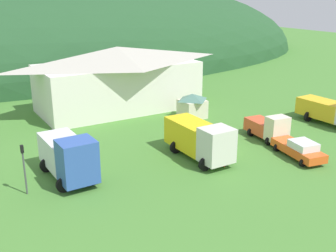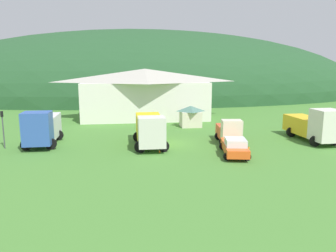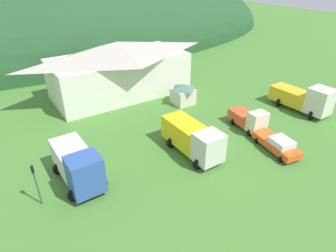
{
  "view_description": "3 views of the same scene",
  "coord_description": "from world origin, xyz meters",
  "views": [
    {
      "loc": [
        -21.71,
        -27.65,
        13.85
      ],
      "look_at": [
        -2.45,
        4.3,
        1.46
      ],
      "focal_mm": 44.08,
      "sensor_mm": 36.0,
      "label": 1
    },
    {
      "loc": [
        -4.78,
        -33.49,
        8.19
      ],
      "look_at": [
        0.1,
        4.33,
        1.06
      ],
      "focal_mm": 35.49,
      "sensor_mm": 36.0,
      "label": 2
    },
    {
      "loc": [
        -17.71,
        -19.71,
        16.77
      ],
      "look_at": [
        -2.62,
        3.25,
        1.26
      ],
      "focal_mm": 31.07,
      "sensor_mm": 36.0,
      "label": 3
    }
  ],
  "objects": [
    {
      "name": "flatbed_truck_yellow",
      "position": [
        -2.42,
        -0.9,
        1.82
      ],
      "size": [
        3.32,
        7.24,
        3.37
      ],
      "rotation": [
        0.0,
        0.0,
        -1.57
      ],
      "color": "silver",
      "rests_on": "ground"
    },
    {
      "name": "forested_hill_backdrop",
      "position": [
        0.0,
        56.59,
        0.0
      ],
      "size": [
        123.12,
        60.0,
        34.03
      ],
      "primitive_type": "ellipsoid",
      "color": "#234C28",
      "rests_on": "ground"
    },
    {
      "name": "traffic_cone_mid_row",
      "position": [
        7.23,
        -2.95,
        0.0
      ],
      "size": [
        0.36,
        0.36,
        0.45
      ],
      "primitive_type": "cone",
      "color": "orange",
      "rests_on": "ground"
    },
    {
      "name": "traffic_light_west",
      "position": [
        -16.71,
        0.1,
        2.3
      ],
      "size": [
        0.2,
        0.32,
        3.71
      ],
      "color": "#4C4C51",
      "rests_on": "ground"
    },
    {
      "name": "service_pickup_orange",
      "position": [
        4.97,
        -5.24,
        0.83
      ],
      "size": [
        3.0,
        5.6,
        1.66
      ],
      "rotation": [
        0.0,
        0.0,
        -1.75
      ],
      "color": "#F1581E",
      "rests_on": "ground"
    },
    {
      "name": "depot_building",
      "position": [
        -1.8,
        16.93,
        3.87
      ],
      "size": [
        19.96,
        9.51,
        7.52
      ],
      "color": "white",
      "rests_on": "ground"
    },
    {
      "name": "heavy_rig_striped",
      "position": [
        15.12,
        -1.09,
        1.8
      ],
      "size": [
        3.43,
        7.75,
        3.73
      ],
      "rotation": [
        0.0,
        0.0,
        -1.54
      ],
      "color": "silver",
      "rests_on": "ground"
    },
    {
      "name": "box_truck_blue",
      "position": [
        -13.25,
        0.99,
        1.89
      ],
      "size": [
        3.45,
        6.88,
        3.71
      ],
      "rotation": [
        0.0,
        0.0,
        -1.55
      ],
      "color": "#3356AD",
      "rests_on": "ground"
    },
    {
      "name": "light_truck_cream",
      "position": [
        5.93,
        -0.54,
        1.25
      ],
      "size": [
        2.79,
        4.86,
        2.67
      ],
      "rotation": [
        0.0,
        0.0,
        -1.68
      ],
      "color": "beige",
      "rests_on": "ground"
    },
    {
      "name": "play_shed_cream",
      "position": [
        3.76,
        9.28,
        1.43
      ],
      "size": [
        2.84,
        2.75,
        2.77
      ],
      "color": "beige",
      "rests_on": "ground"
    },
    {
      "name": "ground_plane",
      "position": [
        0.0,
        0.0,
        0.0
      ],
      "size": [
        200.0,
        200.0,
        0.0
      ],
      "primitive_type": "plane",
      "color": "#477F33"
    },
    {
      "name": "traffic_cone_near_pickup",
      "position": [
        -1.7,
        -3.42,
        0.0
      ],
      "size": [
        0.36,
        0.36,
        0.51
      ],
      "primitive_type": "cone",
      "color": "orange",
      "rests_on": "ground"
    }
  ]
}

